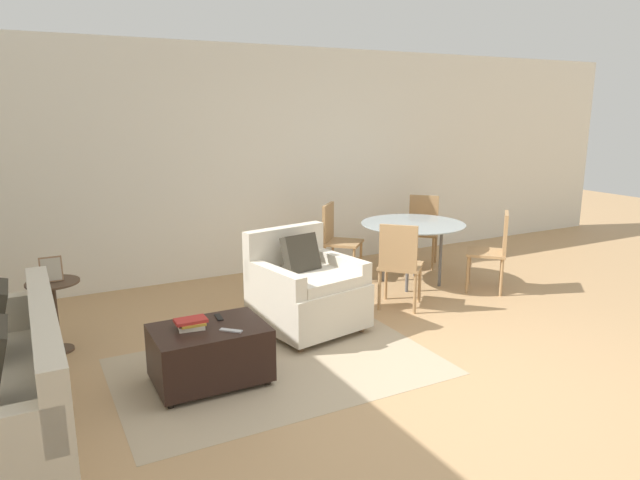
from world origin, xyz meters
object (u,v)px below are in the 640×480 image
(armchair, at_px, (306,291))
(tv_remote_secondary, at_px, (219,317))
(picture_frame, at_px, (51,269))
(dining_chair_far_left, at_px, (336,236))
(dining_table, at_px, (413,229))
(book_stack, at_px, (191,323))
(dining_chair_near_right, at_px, (495,246))
(side_table, at_px, (55,303))
(tv_remote_primary, at_px, (231,330))
(dining_chair_near_left, at_px, (399,260))
(dining_chair_far_right, at_px, (422,225))
(ottoman, at_px, (210,352))

(armchair, xyz_separation_m, tv_remote_secondary, (-0.99, -0.48, 0.07))
(picture_frame, distance_m, dining_chair_far_left, 3.26)
(dining_table, bearing_deg, tv_remote_secondary, -156.91)
(dining_table, height_order, dining_chair_far_left, dining_chair_far_left)
(book_stack, relative_size, dining_chair_near_right, 0.26)
(tv_remote_secondary, relative_size, picture_frame, 0.69)
(side_table, bearing_deg, dining_chair_far_left, 14.22)
(book_stack, distance_m, dining_chair_near_right, 3.65)
(side_table, height_order, dining_chair_near_right, dining_chair_near_right)
(armchair, height_order, book_stack, armchair)
(tv_remote_primary, relative_size, side_table, 0.24)
(book_stack, relative_size, side_table, 0.37)
(armchair, relative_size, side_table, 1.63)
(book_stack, height_order, tv_remote_secondary, book_stack)
(book_stack, distance_m, tv_remote_secondary, 0.27)
(dining_table, height_order, dining_chair_near_left, dining_chair_near_left)
(dining_table, xyz_separation_m, dining_chair_far_right, (0.65, 0.65, -0.14))
(book_stack, bearing_deg, dining_table, 23.15)
(tv_remote_secondary, height_order, dining_table, dining_table)
(side_table, relative_size, picture_frame, 2.96)
(tv_remote_primary, bearing_deg, dining_chair_near_right, 13.48)
(dining_chair_far_right, bearing_deg, tv_remote_secondary, -151.76)
(tv_remote_primary, distance_m, dining_chair_near_right, 3.46)
(armchair, distance_m, dining_chair_near_right, 2.38)
(armchair, relative_size, picture_frame, 4.82)
(book_stack, height_order, dining_table, dining_table)
(dining_table, distance_m, dining_chair_far_right, 0.93)
(picture_frame, bearing_deg, dining_table, 2.28)
(armchair, distance_m, dining_chair_near_left, 1.09)
(picture_frame, bearing_deg, tv_remote_secondary, -42.51)
(dining_chair_near_right, bearing_deg, dining_chair_far_right, 90.00)
(book_stack, xyz_separation_m, side_table, (-0.85, 1.11, -0.04))
(ottoman, xyz_separation_m, dining_chair_near_left, (2.19, 0.66, 0.28))
(ottoman, xyz_separation_m, picture_frame, (-0.97, 1.15, 0.48))
(tv_remote_secondary, height_order, side_table, side_table)
(dining_chair_far_left, relative_size, dining_chair_far_right, 1.00)
(picture_frame, height_order, dining_chair_far_left, dining_chair_far_left)
(dining_chair_near_right, distance_m, dining_chair_far_right, 1.30)
(side_table, bearing_deg, dining_chair_near_left, -8.96)
(tv_remote_primary, xyz_separation_m, dining_table, (2.72, 1.45, 0.21))
(book_stack, distance_m, dining_table, 3.22)
(tv_remote_secondary, bearing_deg, tv_remote_primary, -91.45)
(tv_remote_secondary, distance_m, picture_frame, 1.51)
(armchair, bearing_deg, picture_frame, 165.82)
(ottoman, distance_m, dining_chair_far_right, 4.00)
(tv_remote_secondary, bearing_deg, side_table, 137.48)
(tv_remote_secondary, bearing_deg, picture_frame, 137.49)
(side_table, bearing_deg, dining_chair_near_right, -6.37)
(ottoman, distance_m, tv_remote_secondary, 0.28)
(dining_chair_near_left, height_order, dining_chair_far_left, same)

